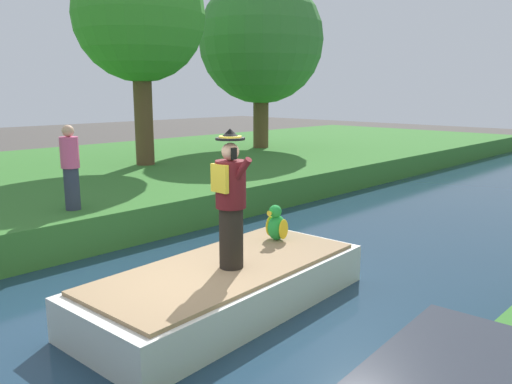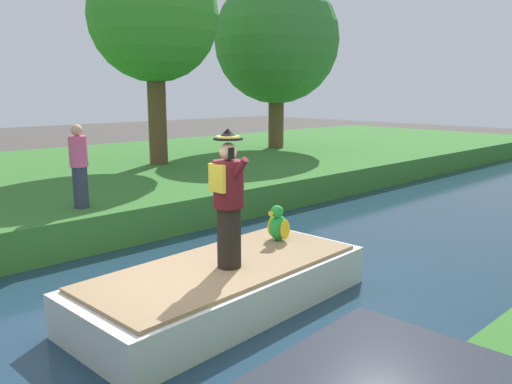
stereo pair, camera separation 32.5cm
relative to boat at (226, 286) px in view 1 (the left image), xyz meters
name	(u,v)px [view 1 (the left image)]	position (x,y,z in m)	size (l,w,h in m)	color
ground_plane	(191,328)	(0.00, -0.62, -0.40)	(80.00, 80.00, 0.00)	#4C4742
canal_water	(191,325)	(0.00, -0.62, -0.35)	(6.64, 48.00, 0.10)	#1E384C
boat	(226,286)	(0.00, 0.00, 0.00)	(2.06, 4.30, 0.61)	silver
person_pirate	(231,200)	(0.13, -0.02, 1.23)	(0.61, 0.42, 1.85)	black
parrot_plush	(276,225)	(-0.29, 1.35, 0.55)	(0.36, 0.35, 0.57)	green
tree_tall	(139,17)	(-8.28, 4.30, 4.74)	(3.83, 3.83, 6.29)	brown
tree_broad	(261,41)	(-9.01, 10.19, 4.50)	(4.78, 4.78, 6.50)	brown
person_bystander	(71,167)	(-4.17, -0.09, 1.22)	(0.34, 0.34, 1.60)	#33384C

